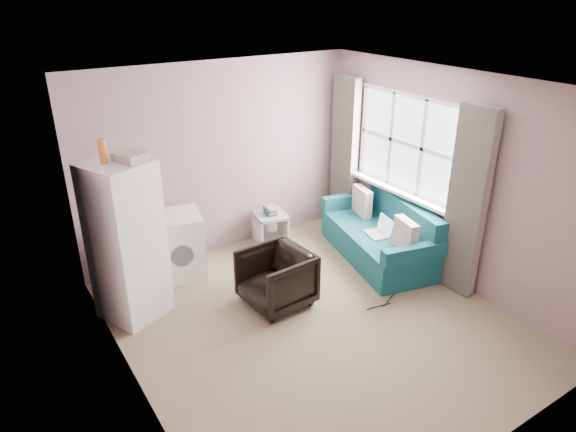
{
  "coord_description": "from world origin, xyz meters",
  "views": [
    {
      "loc": [
        -2.74,
        -3.68,
        3.31
      ],
      "look_at": [
        0.05,
        0.6,
        1.0
      ],
      "focal_mm": 32.0,
      "sensor_mm": 36.0,
      "label": 1
    }
  ],
  "objects_px": {
    "sofa": "(381,236)",
    "side_table": "(271,227)",
    "fridge": "(127,241)",
    "washing_machine": "(178,244)",
    "armchair": "(276,276)"
  },
  "relations": [
    {
      "from": "side_table",
      "to": "sofa",
      "type": "bearing_deg",
      "value": -46.94
    },
    {
      "from": "armchair",
      "to": "washing_machine",
      "type": "xyz_separation_m",
      "value": [
        -0.66,
        1.19,
        0.07
      ]
    },
    {
      "from": "washing_machine",
      "to": "sofa",
      "type": "distance_m",
      "value": 2.61
    },
    {
      "from": "fridge",
      "to": "sofa",
      "type": "bearing_deg",
      "value": -32.27
    },
    {
      "from": "armchair",
      "to": "side_table",
      "type": "height_order",
      "value": "armchair"
    },
    {
      "from": "fridge",
      "to": "washing_machine",
      "type": "distance_m",
      "value": 0.99
    },
    {
      "from": "sofa",
      "to": "side_table",
      "type": "bearing_deg",
      "value": 146.18
    },
    {
      "from": "armchair",
      "to": "side_table",
      "type": "relative_size",
      "value": 1.25
    },
    {
      "from": "armchair",
      "to": "sofa",
      "type": "bearing_deg",
      "value": 92.0
    },
    {
      "from": "side_table",
      "to": "sofa",
      "type": "relative_size",
      "value": 0.29
    },
    {
      "from": "sofa",
      "to": "armchair",
      "type": "bearing_deg",
      "value": -160.92
    },
    {
      "from": "fridge",
      "to": "sofa",
      "type": "height_order",
      "value": "fridge"
    },
    {
      "from": "washing_machine",
      "to": "side_table",
      "type": "height_order",
      "value": "washing_machine"
    },
    {
      "from": "armchair",
      "to": "washing_machine",
      "type": "relative_size",
      "value": 0.88
    },
    {
      "from": "washing_machine",
      "to": "sofa",
      "type": "xyz_separation_m",
      "value": [
        2.4,
        -1.01,
        -0.13
      ]
    }
  ]
}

